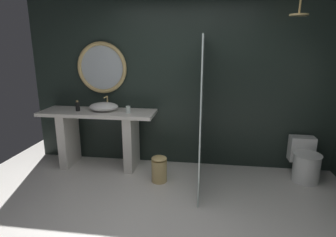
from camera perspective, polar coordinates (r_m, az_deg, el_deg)
name	(u,v)px	position (r m, az deg, el deg)	size (l,w,h in m)	color
ground_plane	(162,235)	(3.06, -1.19, -22.74)	(5.76, 5.76, 0.00)	silver
back_wall_panel	(182,83)	(4.35, 2.83, 7.29)	(4.80, 0.10, 2.60)	#1E2823
vanity_counter	(99,132)	(4.46, -13.87, -2.62)	(1.75, 0.57, 0.89)	silver
vessel_sink	(104,107)	(4.35, -12.98, 2.37)	(0.44, 0.36, 0.20)	white
tumbler_cup	(128,109)	(4.15, -8.14, 1.84)	(0.07, 0.07, 0.10)	silver
soap_dispenser	(78,106)	(4.45, -17.98, 2.40)	(0.06, 0.06, 0.16)	black
round_wall_mirror	(102,68)	(4.53, -13.35, 10.03)	(0.80, 0.06, 0.80)	tan
shower_glass_panel	(202,114)	(3.70, 6.91, 0.99)	(0.02, 1.30, 1.98)	silver
rain_shower_head	(299,13)	(4.01, 25.20, 18.86)	(0.23, 0.23, 0.29)	tan
toilet	(305,161)	(4.46, 26.11, -7.83)	(0.37, 0.58, 0.57)	white
waste_bin	(159,169)	(3.97, -1.81, -10.19)	(0.22, 0.22, 0.38)	tan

